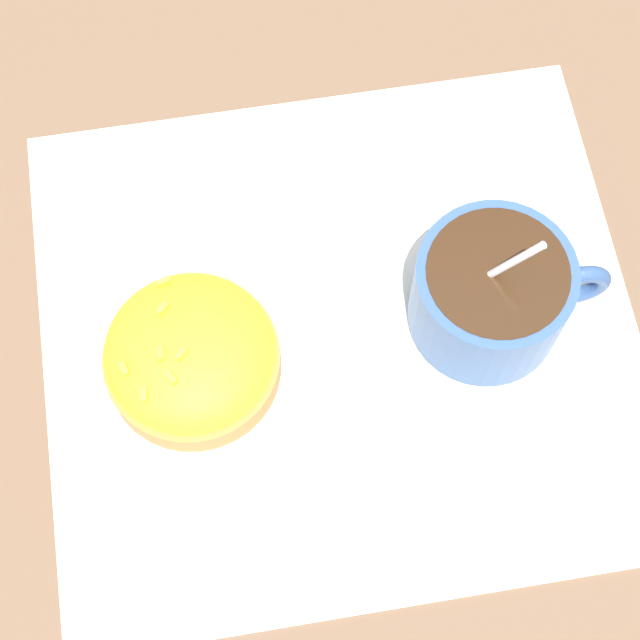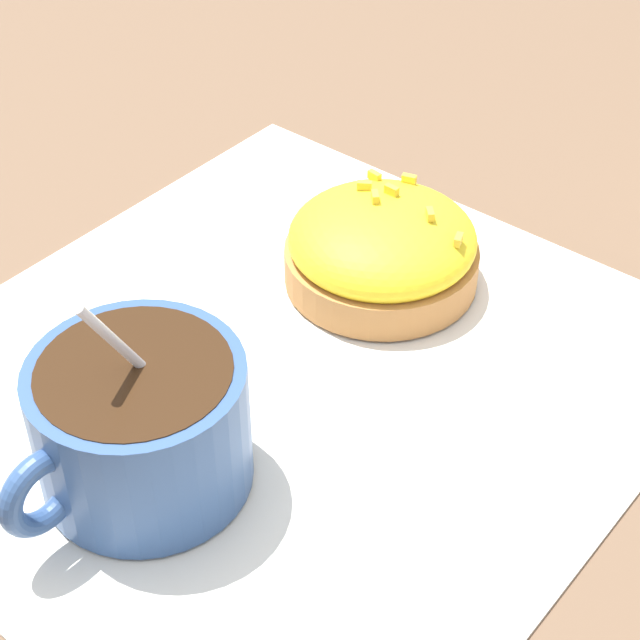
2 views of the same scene
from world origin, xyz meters
The scene contains 4 objects.
ground_plane centered at (0.00, 0.00, 0.00)m, with size 3.00×3.00×0.00m, color brown.
paper_napkin centered at (0.00, 0.00, 0.00)m, with size 0.34×0.32×0.00m.
coffee_cup centered at (0.08, 0.00, 0.03)m, with size 0.11×0.08×0.09m.
frosted_pastry centered at (-0.08, -0.01, 0.02)m, with size 0.09×0.09×0.05m.
Camera 2 is at (0.25, 0.24, 0.33)m, focal length 60.00 mm.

